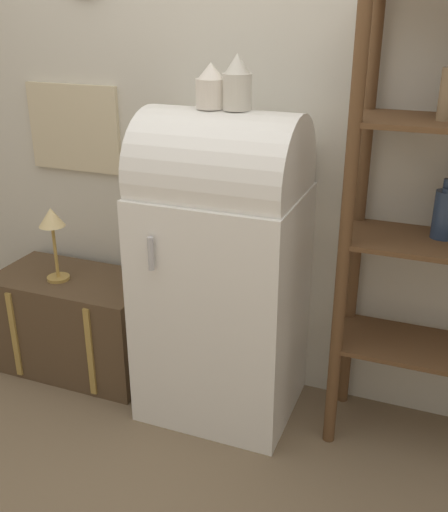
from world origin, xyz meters
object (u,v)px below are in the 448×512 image
object	(u,v)px
suitcase_trunk	(77,323)
vase_left	(211,87)
desk_lamp	(52,226)
vase_center	(237,84)
refrigerator	(222,266)

from	to	relation	value
suitcase_trunk	vase_left	size ratio (longest dim) A/B	4.61
suitcase_trunk	vase_left	world-z (taller)	vase_left
suitcase_trunk	desk_lamp	xyz separation A→B (m)	(-0.05, -0.04, 0.53)
suitcase_trunk	desk_lamp	world-z (taller)	desk_lamp
vase_center	desk_lamp	distance (m)	1.15
vase_center	desk_lamp	world-z (taller)	vase_center
vase_left	vase_center	bearing A→B (deg)	0.54
suitcase_trunk	vase_center	size ratio (longest dim) A/B	3.81
refrigerator	vase_center	xyz separation A→B (m)	(0.06, 0.00, 0.76)
refrigerator	suitcase_trunk	distance (m)	0.93
refrigerator	vase_center	size ratio (longest dim) A/B	6.62
desk_lamp	refrigerator	bearing A→B (deg)	1.47
vase_left	desk_lamp	size ratio (longest dim) A/B	0.47
refrigerator	vase_center	world-z (taller)	vase_center
vase_center	desk_lamp	xyz separation A→B (m)	(-0.92, -0.02, -0.69)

